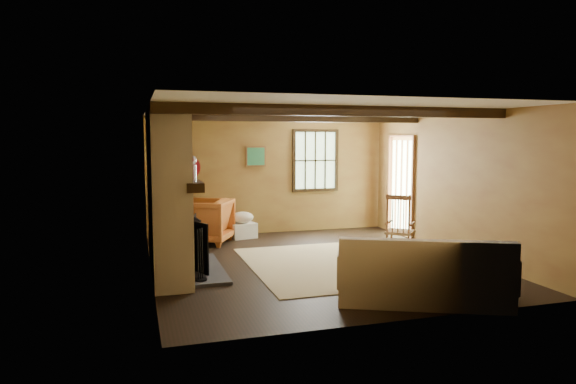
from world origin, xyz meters
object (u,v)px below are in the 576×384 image
object	(u,v)px
rocking_chair	(400,230)
fireplace	(169,198)
laundry_basket	(242,230)
armchair	(205,221)
sofa	(423,278)

from	to	relation	value
rocking_chair	fireplace	bearing A→B (deg)	40.83
laundry_basket	armchair	world-z (taller)	armchair
laundry_basket	fireplace	bearing A→B (deg)	-123.74
fireplace	rocking_chair	size ratio (longest dim) A/B	2.27
rocking_chair	laundry_basket	xyz separation A→B (m)	(-2.19, 2.32, -0.29)
fireplace	rocking_chair	distance (m)	3.80
rocking_chair	laundry_basket	world-z (taller)	rocking_chair
rocking_chair	armchair	size ratio (longest dim) A/B	1.14
rocking_chair	laundry_basket	distance (m)	3.21
rocking_chair	sofa	xyz separation A→B (m)	(-0.92, -2.24, -0.15)
fireplace	armchair	size ratio (longest dim) A/B	2.60
armchair	fireplace	bearing A→B (deg)	5.93
sofa	laundry_basket	distance (m)	4.74
fireplace	rocking_chair	bearing A→B (deg)	-0.06
rocking_chair	sofa	distance (m)	2.42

